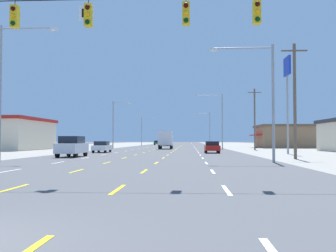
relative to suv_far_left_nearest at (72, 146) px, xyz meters
name	(u,v)px	position (x,y,z in m)	size (l,w,h in m)	color
ground_plane	(167,149)	(7.12, 34.47, -1.03)	(572.00, 572.00, 0.00)	#4C4C4F
lot_apron_left	(33,149)	(-17.63, 34.47, -1.02)	(28.00, 440.00, 0.01)	gray
lot_apron_right	(306,149)	(31.87, 34.47, -1.02)	(28.00, 440.00, 0.01)	gray
lane_markings	(175,146)	(7.12, 72.97, -1.02)	(10.64, 227.60, 0.01)	white
signal_span_wire	(90,53)	(7.16, -21.45, 4.12)	(27.17, 0.53, 8.78)	brown
suv_far_left_nearest	(72,146)	(0.00, 0.00, 0.00)	(1.98, 4.90, 1.98)	silver
sedan_far_right_near	(212,147)	(14.03, 12.39, -0.27)	(1.80, 4.50, 1.46)	red
sedan_far_left_mid	(102,147)	(-0.11, 13.49, -0.27)	(1.80, 4.50, 1.46)	white
box_truck_center_turn_midfar	(166,139)	(6.90, 34.70, 0.81)	(2.40, 7.20, 3.23)	white
sedan_far_left_far	(157,143)	(0.27, 95.86, -0.27)	(1.80, 4.50, 1.46)	#235B2D
storefront_left_row_1	(0,134)	(-20.03, 26.47, 1.61)	(13.95, 16.66, 5.24)	beige
storefront_right_row_2	(285,136)	(31.45, 47.63, 1.39)	(12.74, 12.54, 4.79)	#8C6B4C
pole_sign_right_row_1	(287,78)	(22.64, 9.36, 7.82)	(0.24, 2.59, 11.34)	gray
streetlight_left_row_0	(6,82)	(-2.58, -8.34, 4.94)	(4.44, 0.26, 10.29)	gray
streetlight_right_row_0	(265,92)	(16.73, -8.34, 4.07)	(4.64, 0.26, 8.58)	gray
streetlight_left_row_1	(115,121)	(-2.69, 35.89, 4.11)	(3.41, 0.26, 8.94)	gray
streetlight_right_row_1	(219,117)	(16.72, 35.89, 4.91)	(5.06, 0.26, 10.11)	gray
streetlight_left_row_2	(143,129)	(-2.56, 80.11, 3.97)	(4.14, 0.26, 8.50)	gray
streetlight_right_row_2	(209,127)	(16.94, 80.11, 4.56)	(3.63, 0.26, 9.76)	gray
utility_pole_right_row_0	(295,99)	(20.16, -3.23, 4.09)	(2.20, 0.26, 9.84)	brown
utility_pole_right_row_1	(255,118)	(21.91, 28.12, 4.19)	(2.20, 0.26, 10.04)	brown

